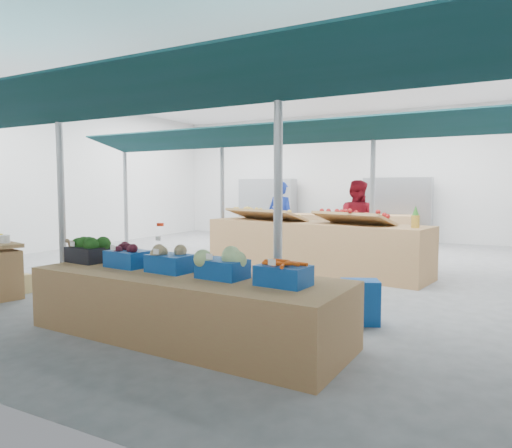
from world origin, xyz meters
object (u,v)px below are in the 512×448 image
object	(u,v)px
fruit_counter	(312,247)
vendor_right	(356,223)
vendor_left	(281,220)
veg_counter	(185,305)
crate_stack	(360,302)

from	to	relation	value
fruit_counter	vendor_right	bearing A→B (deg)	71.27
fruit_counter	vendor_left	world-z (taller)	vendor_left
veg_counter	fruit_counter	world-z (taller)	fruit_counter
vendor_left	fruit_counter	bearing A→B (deg)	147.37
fruit_counter	vendor_right	distance (m)	1.33
crate_stack	vendor_right	size ratio (longest dim) A/B	0.29
veg_counter	vendor_right	size ratio (longest dim) A/B	2.00
veg_counter	vendor_right	world-z (taller)	vendor_right
crate_stack	veg_counter	bearing A→B (deg)	-138.85
veg_counter	crate_stack	distance (m)	2.16
crate_stack	vendor_left	bearing A→B (deg)	125.10
veg_counter	crate_stack	xyz separation A→B (m)	(1.62, 1.42, -0.09)
fruit_counter	crate_stack	world-z (taller)	fruit_counter
crate_stack	vendor_left	xyz separation A→B (m)	(-3.01, 4.29, 0.66)
crate_stack	vendor_left	world-z (taller)	vendor_left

